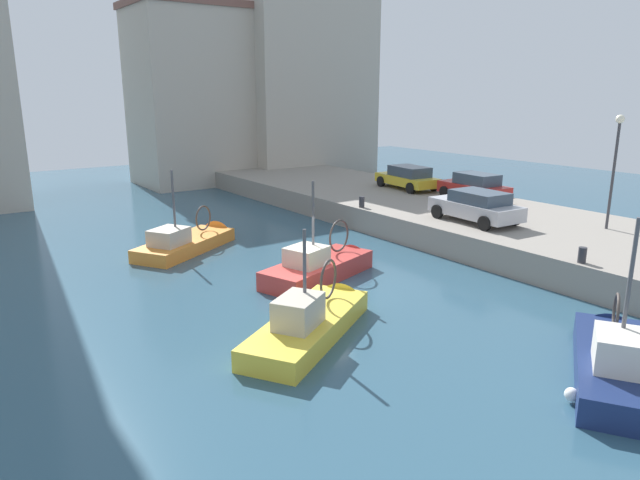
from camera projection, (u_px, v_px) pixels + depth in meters
The scene contains 14 objects.
water_surface at pixel (309, 289), 20.82m from camera, with size 80.00×80.00×0.00m, color #2D5166.
quay_wall at pixel (510, 230), 27.11m from camera, with size 9.00×56.00×1.20m, color gray.
fishing_boat_orange at pixel (191, 246), 26.13m from camera, with size 6.09×4.68×4.59m.
fishing_boat_yellow at pixel (314, 328), 17.09m from camera, with size 6.31×4.81×4.11m.
fishing_boat_red at pixel (323, 273), 22.25m from camera, with size 6.04×3.46×4.62m.
fishing_boat_navy at pixel (613, 369), 14.56m from camera, with size 6.07×4.69×5.03m.
parked_car_red at pixel (474, 187), 31.08m from camera, with size 2.11×4.15×1.48m.
parked_car_silver at pixel (476, 206), 25.89m from camera, with size 2.29×4.39×1.43m.
parked_car_yellow at pixel (408, 177), 34.68m from camera, with size 2.33×4.48×1.39m.
mooring_bollard_south at pixel (582, 255), 19.83m from camera, with size 0.28×0.28×0.55m, color #2D2D33.
mooring_bollard_mid at pixel (362, 202), 29.30m from camera, with size 0.28×0.28×0.55m, color #2D2D33.
quay_streetlamp at pixel (616, 153), 24.00m from camera, with size 0.36×0.36×4.83m.
waterfront_building_west at pixel (299, 79), 47.51m from camera, with size 11.34×7.96×15.83m.
waterfront_building_west_mid at pixel (190, 96), 43.29m from camera, with size 8.26×6.78×13.22m.
Camera 1 is at (-11.08, -16.29, 6.98)m, focal length 32.22 mm.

